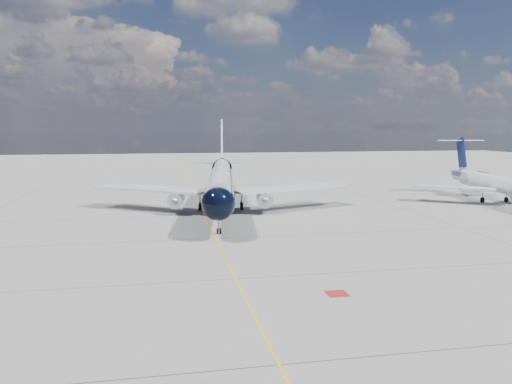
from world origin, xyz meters
The scene contains 5 objects.
ground centered at (0.00, 30.00, 0.00)m, with size 320.00×320.00×0.00m, color gray.
taxiway_centerline centered at (0.00, 25.00, 0.00)m, with size 0.16×160.00×0.01m, color yellow.
red_marking centered at (6.80, -10.00, 0.00)m, with size 1.60×1.60×0.01m, color maroon.
main_airliner centered at (2.94, 29.21, 4.23)m, with size 38.46×47.15×13.64m.
regional_jet centered at (47.72, 28.81, 3.28)m, with size 26.55×30.70×10.40m.
Camera 1 is at (-5.81, -43.74, 12.24)m, focal length 35.00 mm.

